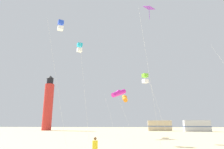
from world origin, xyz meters
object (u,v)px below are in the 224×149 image
object	(u,v)px
kite_tube_magenta	(119,93)
kite_box_lime	(145,78)
lighthouse_distant	(48,104)
kite_box_blue	(61,26)
rv_van_silver	(197,126)
kite_tube_orange	(125,98)
kite_box_cyan	(80,48)
rv_van_tan	(160,126)
kite_flyer_standing	(95,146)
kite_diamond_violet	(149,14)

from	to	relation	value
kite_tube_magenta	kite_box_lime	xyz separation A→B (m)	(3.50, -5.93, 0.85)
kite_box_lime	lighthouse_distant	bearing A→B (deg)	127.16
kite_box_blue	rv_van_silver	world-z (taller)	kite_box_blue
kite_tube_orange	lighthouse_distant	size ratio (longest dim) A/B	0.40
kite_box_cyan	kite_tube_magenta	distance (m)	9.28
kite_box_lime	rv_van_tan	distance (m)	34.64
kite_box_lime	rv_van_tan	xyz separation A→B (m)	(6.79, 33.44, -5.98)
kite_flyer_standing	kite_box_cyan	xyz separation A→B (m)	(-3.83, 9.77, 10.95)
lighthouse_distant	kite_flyer_standing	bearing A→B (deg)	-63.93
kite_tube_orange	rv_van_silver	world-z (taller)	kite_tube_orange
kite_diamond_violet	kite_box_lime	world-z (taller)	kite_diamond_violet
kite_tube_orange	rv_van_silver	size ratio (longest dim) A/B	1.02
kite_box_blue	rv_van_tan	distance (m)	42.14
rv_van_tan	lighthouse_distant	bearing A→B (deg)	-179.20
kite_flyer_standing	rv_van_silver	xyz separation A→B (m)	(20.05, 39.57, 0.78)
kite_tube_magenta	kite_box_blue	distance (m)	13.07
kite_box_blue	kite_tube_orange	xyz separation A→B (m)	(7.19, 11.82, -6.99)
kite_tube_orange	rv_van_tan	size ratio (longest dim) A/B	1.02
rv_van_tan	rv_van_silver	xyz separation A→B (m)	(8.82, -3.87, 0.00)
kite_tube_magenta	kite_diamond_violet	distance (m)	14.32
kite_box_blue	kite_flyer_standing	bearing A→B (deg)	-50.52
kite_box_blue	kite_diamond_violet	distance (m)	10.30
kite_flyer_standing	rv_van_tan	size ratio (longest dim) A/B	0.18
kite_box_cyan	lighthouse_distant	bearing A→B (deg)	117.31
kite_diamond_violet	kite_tube_orange	distance (m)	16.48
kite_box_cyan	kite_box_blue	world-z (taller)	kite_box_blue
kite_box_cyan	kite_box_blue	distance (m)	3.89
kite_box_cyan	rv_van_tan	bearing A→B (deg)	65.89
kite_tube_magenta	kite_box_blue	world-z (taller)	kite_box_blue
lighthouse_distant	kite_box_cyan	bearing A→B (deg)	-62.69
kite_tube_magenta	rv_van_silver	xyz separation A→B (m)	(19.11, 23.63, -5.14)
kite_box_lime	kite_box_cyan	bearing A→B (deg)	-178.43
rv_van_tan	rv_van_silver	size ratio (longest dim) A/B	1.00
kite_box_lime	kite_box_blue	bearing A→B (deg)	-160.19
kite_flyer_standing	kite_box_lime	xyz separation A→B (m)	(4.44, 10.00, 6.76)
kite_diamond_violet	kite_box_blue	bearing A→B (deg)	161.33
kite_tube_magenta	lighthouse_distant	xyz separation A→B (m)	(-22.85, 28.83, 1.31)
kite_flyer_standing	kite_tube_orange	size ratio (longest dim) A/B	0.17
kite_flyer_standing	kite_box_lime	bearing A→B (deg)	-125.76
kite_tube_orange	rv_van_tan	bearing A→B (deg)	69.53
kite_box_cyan	rv_van_tan	distance (m)	38.26
kite_flyer_standing	kite_tube_orange	world-z (taller)	kite_tube_orange
kite_tube_orange	kite_box_cyan	bearing A→B (deg)	-123.68
kite_diamond_violet	rv_van_tan	xyz separation A→B (m)	(6.85, 40.25, -10.69)
lighthouse_distant	rv_van_silver	distance (m)	42.77
rv_van_silver	kite_box_cyan	bearing A→B (deg)	-125.19
rv_van_tan	kite_tube_orange	bearing A→B (deg)	-107.39
kite_tube_orange	lighthouse_distant	xyz separation A→B (m)	(-23.75, 26.46, 1.83)
kite_box_cyan	kite_tube_orange	xyz separation A→B (m)	(5.68, 8.53, -5.55)
kite_box_cyan	kite_flyer_standing	bearing A→B (deg)	-68.58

